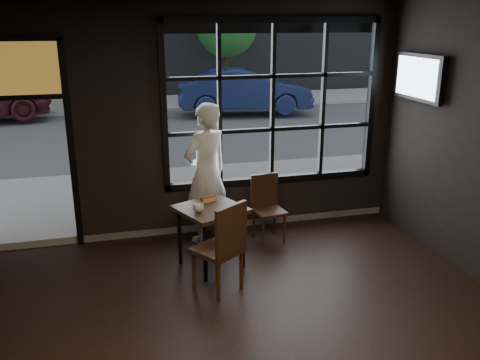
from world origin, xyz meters
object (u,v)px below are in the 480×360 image
object	(u,v)px
chair_near	(217,247)
man	(206,173)
cafe_table	(211,237)
navy_car	(245,90)

from	to	relation	value
chair_near	man	xyz separation A→B (m)	(0.15, 1.39, 0.42)
chair_near	cafe_table	bearing A→B (deg)	-129.23
chair_near	man	distance (m)	1.46
navy_car	chair_near	bearing A→B (deg)	171.28
cafe_table	navy_car	xyz separation A→B (m)	(3.03, 9.78, 0.39)
cafe_table	man	size ratio (longest dim) A/B	0.41
cafe_table	man	bearing A→B (deg)	59.33
cafe_table	chair_near	xyz separation A→B (m)	(-0.05, -0.60, 0.15)
man	navy_car	size ratio (longest dim) A/B	0.46
chair_near	navy_car	bearing A→B (deg)	-141.03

